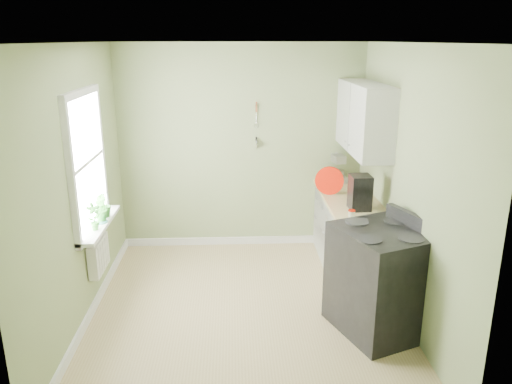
{
  "coord_description": "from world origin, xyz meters",
  "views": [
    {
      "loc": [
        -0.11,
        -4.64,
        2.73
      ],
      "look_at": [
        0.14,
        0.55,
        1.13
      ],
      "focal_mm": 35.0,
      "sensor_mm": 36.0,
      "label": 1
    }
  ],
  "objects_px": {
    "stove": "(380,280)",
    "stand_mixer": "(337,168)",
    "kettle": "(326,174)",
    "coffee_maker": "(360,193)"
  },
  "relations": [
    {
      "from": "coffee_maker",
      "to": "kettle",
      "type": "bearing_deg",
      "value": 98.24
    },
    {
      "from": "kettle",
      "to": "coffee_maker",
      "type": "xyz_separation_m",
      "value": [
        0.17,
        -1.15,
        0.09
      ]
    },
    {
      "from": "coffee_maker",
      "to": "stand_mixer",
      "type": "bearing_deg",
      "value": 90.79
    },
    {
      "from": "stove",
      "to": "stand_mixer",
      "type": "relative_size",
      "value": 2.91
    },
    {
      "from": "stand_mixer",
      "to": "kettle",
      "type": "xyz_separation_m",
      "value": [
        -0.15,
        -0.02,
        -0.07
      ]
    },
    {
      "from": "kettle",
      "to": "coffee_maker",
      "type": "height_order",
      "value": "coffee_maker"
    },
    {
      "from": "stand_mixer",
      "to": "kettle",
      "type": "bearing_deg",
      "value": -172.32
    },
    {
      "from": "stove",
      "to": "stand_mixer",
      "type": "distance_m",
      "value": 2.2
    },
    {
      "from": "stove",
      "to": "kettle",
      "type": "relative_size",
      "value": 6.06
    },
    {
      "from": "stove",
      "to": "coffee_maker",
      "type": "relative_size",
      "value": 3.0
    }
  ]
}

